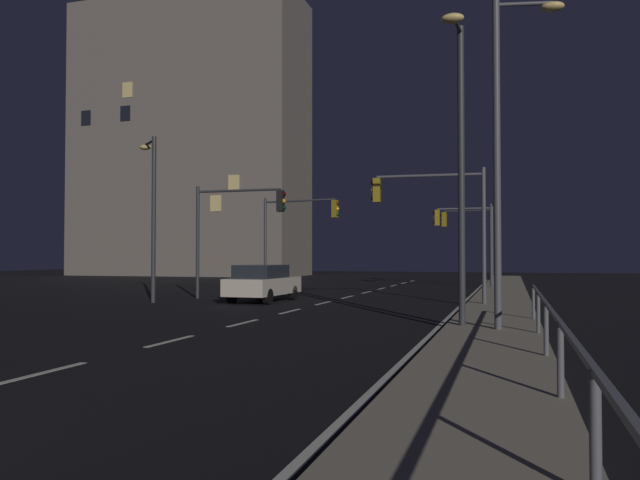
{
  "coord_description": "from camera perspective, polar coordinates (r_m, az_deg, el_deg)",
  "views": [
    {
      "loc": [
        7.44,
        -3.56,
        1.94
      ],
      "look_at": [
        -0.53,
        22.25,
        2.64
      ],
      "focal_mm": 34.93,
      "sensor_mm": 36.0,
      "label": 1
    }
  ],
  "objects": [
    {
      "name": "car",
      "position": [
        26.62,
        -5.24,
        -3.89
      ],
      "size": [
        1.9,
        4.43,
        1.57
      ],
      "color": "beige",
      "rests_on": "ground"
    },
    {
      "name": "barrier_fence",
      "position": [
        10.33,
        20.47,
        -7.24
      ],
      "size": [
        0.09,
        17.47,
        0.98
      ],
      "color": "#59595E",
      "rests_on": "sidewalk_right"
    },
    {
      "name": "street_lamp_median",
      "position": [
        16.67,
        12.69,
        8.38
      ],
      "size": [
        0.56,
        1.55,
        7.85
      ],
      "color": "#2D3033",
      "rests_on": "sidewalk_right"
    },
    {
      "name": "traffic_light_near_right",
      "position": [
        28.37,
        -7.69,
        2.0
      ],
      "size": [
        4.38,
        0.34,
        5.15
      ],
      "color": "#2D3033",
      "rests_on": "ground"
    },
    {
      "name": "traffic_light_near_left",
      "position": [
        38.19,
        13.11,
        1.01
      ],
      "size": [
        3.46,
        0.35,
        4.9
      ],
      "color": "#38383D",
      "rests_on": "sidewalk_right"
    },
    {
      "name": "lane_markings_center",
      "position": [
        25.74,
        0.3,
        -5.8
      ],
      "size": [
        0.14,
        50.0,
        0.01
      ],
      "color": "silver",
      "rests_on": "ground"
    },
    {
      "name": "street_lamp_across_street",
      "position": [
        16.32,
        16.7,
        9.34
      ],
      "size": [
        1.72,
        0.54,
        8.23
      ],
      "color": "#4C4C51",
      "rests_on": "sidewalk_right"
    },
    {
      "name": "lane_edge_line",
      "position": [
        26.21,
        12.97,
        -5.68
      ],
      "size": [
        0.14,
        53.0,
        0.01
      ],
      "color": "silver",
      "rests_on": "ground"
    },
    {
      "name": "traffic_light_overhead_east",
      "position": [
        35.05,
        -2.13,
        1.53
      ],
      "size": [
        4.7,
        0.92,
        5.31
      ],
      "color": "#38383D",
      "rests_on": "ground"
    },
    {
      "name": "building_distant",
      "position": [
        65.8,
        -11.8,
        8.97
      ],
      "size": [
        23.38,
        8.89,
        27.7
      ],
      "color": "#6B6056",
      "rests_on": "ground"
    },
    {
      "name": "sidewalk_right",
      "position": [
        21.15,
        15.92,
        -6.5
      ],
      "size": [
        2.41,
        77.0,
        0.14
      ],
      "primitive_type": "cube",
      "color": "gray",
      "rests_on": "ground"
    },
    {
      "name": "traffic_light_far_center",
      "position": [
        41.68,
        13.46,
        0.9
      ],
      "size": [
        3.38,
        0.59,
        5.01
      ],
      "color": "#4C4C51",
      "rests_on": "sidewalk_right"
    },
    {
      "name": "ground_plane",
      "position": [
        22.43,
        -2.31,
        -6.45
      ],
      "size": [
        112.0,
        112.0,
        0.0
      ],
      "primitive_type": "plane",
      "color": "black",
      "rests_on": "ground"
    },
    {
      "name": "street_lamp_mid_block",
      "position": [
        27.18,
        -15.14,
        3.28
      ],
      "size": [
        1.37,
        1.16,
        6.95
      ],
      "color": "#2D3033",
      "rests_on": "ground"
    },
    {
      "name": "traffic_light_far_left",
      "position": [
        24.53,
        10.24,
        2.94
      ],
      "size": [
        4.42,
        0.52,
        5.19
      ],
      "color": "#4C4C51",
      "rests_on": "sidewalk_right"
    }
  ]
}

